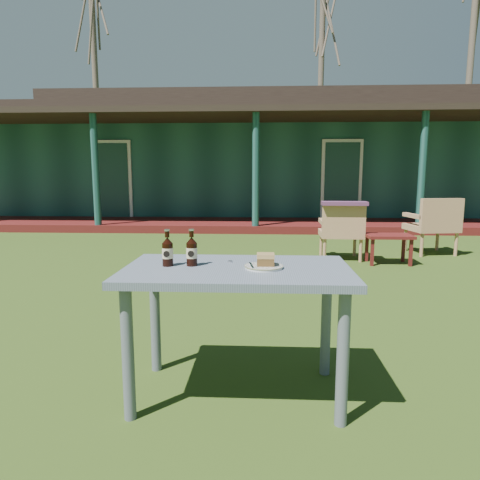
# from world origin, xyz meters

# --- Properties ---
(ground) EXTENTS (80.00, 80.00, 0.00)m
(ground) POSITION_xyz_m (0.00, 0.00, 0.00)
(ground) COLOR #334916
(pavilion) EXTENTS (15.80, 8.30, 3.45)m
(pavilion) POSITION_xyz_m (-0.00, 9.39, 1.61)
(pavilion) COLOR #1A453F
(pavilion) RESTS_ON ground
(tree_left) EXTENTS (0.28, 0.28, 10.50)m
(tree_left) POSITION_xyz_m (-8.00, 17.50, 5.25)
(tree_left) COLOR brown
(tree_left) RESTS_ON ground
(tree_mid) EXTENTS (0.28, 0.28, 9.50)m
(tree_mid) POSITION_xyz_m (3.00, 18.50, 4.75)
(tree_mid) COLOR brown
(tree_mid) RESTS_ON ground
(tree_right) EXTENTS (0.28, 0.28, 11.00)m
(tree_right) POSITION_xyz_m (9.50, 17.00, 5.50)
(tree_right) COLOR brown
(tree_right) RESTS_ON ground
(cafe_table) EXTENTS (1.20, 0.70, 0.72)m
(cafe_table) POSITION_xyz_m (0.00, -1.60, 0.62)
(cafe_table) COLOR slate
(cafe_table) RESTS_ON ground
(plate) EXTENTS (0.20, 0.20, 0.01)m
(plate) POSITION_xyz_m (0.14, -1.61, 0.73)
(plate) COLOR silver
(plate) RESTS_ON cafe_table
(cake_slice) EXTENTS (0.09, 0.09, 0.06)m
(cake_slice) POSITION_xyz_m (0.15, -1.60, 0.77)
(cake_slice) COLOR #543A1B
(cake_slice) RESTS_ON plate
(fork) EXTENTS (0.03, 0.14, 0.00)m
(fork) POSITION_xyz_m (0.08, -1.62, 0.74)
(fork) COLOR silver
(fork) RESTS_ON plate
(cola_bottle_near) EXTENTS (0.06, 0.06, 0.20)m
(cola_bottle_near) POSITION_xyz_m (-0.25, -1.57, 0.80)
(cola_bottle_near) COLOR black
(cola_bottle_near) RESTS_ON cafe_table
(cola_bottle_far) EXTENTS (0.06, 0.06, 0.20)m
(cola_bottle_far) POSITION_xyz_m (-0.38, -1.58, 0.80)
(cola_bottle_far) COLOR black
(cola_bottle_far) RESTS_ON cafe_table
(bottle_cap) EXTENTS (0.03, 0.03, 0.01)m
(bottle_cap) POSITION_xyz_m (-0.05, -1.47, 0.72)
(bottle_cap) COLOR silver
(bottle_cap) RESTS_ON cafe_table
(armchair_left) EXTENTS (0.60, 0.56, 0.79)m
(armchair_left) POSITION_xyz_m (1.25, 2.21, 0.44)
(armchair_left) COLOR tan
(armchair_left) RESTS_ON ground
(armchair_right) EXTENTS (0.72, 0.69, 0.86)m
(armchair_right) POSITION_xyz_m (2.71, 2.68, 0.48)
(armchair_right) COLOR tan
(armchair_right) RESTS_ON ground
(floral_throw) EXTENTS (0.61, 0.24, 0.05)m
(floral_throw) POSITION_xyz_m (1.25, 2.05, 0.81)
(floral_throw) COLOR #5D2F51
(floral_throw) RESTS_ON armchair_left
(side_table) EXTENTS (0.60, 0.40, 0.40)m
(side_table) POSITION_xyz_m (1.84, 1.96, 0.34)
(side_table) COLOR #531514
(side_table) RESTS_ON ground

